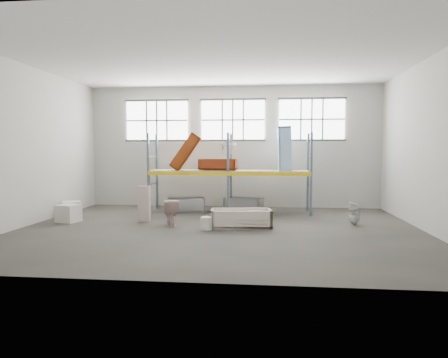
# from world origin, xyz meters

# --- Properties ---
(floor) EXTENTS (12.00, 10.00, 0.10)m
(floor) POSITION_xyz_m (0.00, 0.00, -0.05)
(floor) COLOR #48443E
(floor) RESTS_ON ground
(ceiling) EXTENTS (12.00, 10.00, 0.10)m
(ceiling) POSITION_xyz_m (0.00, 0.00, 5.05)
(ceiling) COLOR silver
(ceiling) RESTS_ON ground
(wall_back) EXTENTS (12.00, 0.10, 5.00)m
(wall_back) POSITION_xyz_m (0.00, 5.05, 2.50)
(wall_back) COLOR #AEADA2
(wall_back) RESTS_ON ground
(wall_front) EXTENTS (12.00, 0.10, 5.00)m
(wall_front) POSITION_xyz_m (0.00, -5.05, 2.50)
(wall_front) COLOR #AEADA2
(wall_front) RESTS_ON ground
(wall_left) EXTENTS (0.10, 10.00, 5.00)m
(wall_left) POSITION_xyz_m (-6.05, 0.00, 2.50)
(wall_left) COLOR #ABAA9F
(wall_left) RESTS_ON ground
(wall_right) EXTENTS (0.10, 10.00, 5.00)m
(wall_right) POSITION_xyz_m (6.05, 0.00, 2.50)
(wall_right) COLOR #A8A79B
(wall_right) RESTS_ON ground
(window_left) EXTENTS (2.60, 0.04, 1.60)m
(window_left) POSITION_xyz_m (-3.20, 4.94, 3.60)
(window_left) COLOR white
(window_left) RESTS_ON wall_back
(window_mid) EXTENTS (2.60, 0.04, 1.60)m
(window_mid) POSITION_xyz_m (0.00, 4.94, 3.60)
(window_mid) COLOR white
(window_mid) RESTS_ON wall_back
(window_right) EXTENTS (2.60, 0.04, 1.60)m
(window_right) POSITION_xyz_m (3.20, 4.94, 3.60)
(window_right) COLOR white
(window_right) RESTS_ON wall_back
(rack_upright_la) EXTENTS (0.08, 0.08, 3.00)m
(rack_upright_la) POSITION_xyz_m (-3.00, 2.90, 1.50)
(rack_upright_la) COLOR slate
(rack_upright_la) RESTS_ON floor
(rack_upright_lb) EXTENTS (0.08, 0.08, 3.00)m
(rack_upright_lb) POSITION_xyz_m (-3.00, 4.10, 1.50)
(rack_upright_lb) COLOR slate
(rack_upright_lb) RESTS_ON floor
(rack_upright_ma) EXTENTS (0.08, 0.08, 3.00)m
(rack_upright_ma) POSITION_xyz_m (0.00, 2.90, 1.50)
(rack_upright_ma) COLOR slate
(rack_upright_ma) RESTS_ON floor
(rack_upright_mb) EXTENTS (0.08, 0.08, 3.00)m
(rack_upright_mb) POSITION_xyz_m (0.00, 4.10, 1.50)
(rack_upright_mb) COLOR slate
(rack_upright_mb) RESTS_ON floor
(rack_upright_ra) EXTENTS (0.08, 0.08, 3.00)m
(rack_upright_ra) POSITION_xyz_m (3.00, 2.90, 1.50)
(rack_upright_ra) COLOR slate
(rack_upright_ra) RESTS_ON floor
(rack_upright_rb) EXTENTS (0.08, 0.08, 3.00)m
(rack_upright_rb) POSITION_xyz_m (3.00, 4.10, 1.50)
(rack_upright_rb) COLOR slate
(rack_upright_rb) RESTS_ON floor
(rack_beam_front) EXTENTS (6.00, 0.10, 0.14)m
(rack_beam_front) POSITION_xyz_m (0.00, 2.90, 1.50)
(rack_beam_front) COLOR yellow
(rack_beam_front) RESTS_ON floor
(rack_beam_back) EXTENTS (6.00, 0.10, 0.14)m
(rack_beam_back) POSITION_xyz_m (0.00, 4.10, 1.50)
(rack_beam_back) COLOR yellow
(rack_beam_back) RESTS_ON floor
(shelf_deck) EXTENTS (5.90, 1.10, 0.03)m
(shelf_deck) POSITION_xyz_m (0.00, 3.50, 1.58)
(shelf_deck) COLOR gray
(shelf_deck) RESTS_ON floor
(wet_patch) EXTENTS (1.80, 1.80, 0.00)m
(wet_patch) POSITION_xyz_m (0.00, 2.70, 0.00)
(wet_patch) COLOR black
(wet_patch) RESTS_ON floor
(bathtub_beige) EXTENTS (1.94, 1.10, 0.54)m
(bathtub_beige) POSITION_xyz_m (0.64, 0.42, 0.27)
(bathtub_beige) COLOR beige
(bathtub_beige) RESTS_ON floor
(cistern_spare) EXTENTS (0.49, 0.28, 0.44)m
(cistern_spare) POSITION_xyz_m (1.11, 0.45, 0.28)
(cistern_spare) COLOR beige
(cistern_spare) RESTS_ON bathtub_beige
(sink_in_tub) EXTENTS (0.57, 0.57, 0.15)m
(sink_in_tub) POSITION_xyz_m (0.21, 0.65, 0.16)
(sink_in_tub) COLOR beige
(sink_in_tub) RESTS_ON bathtub_beige
(toilet_beige) EXTENTS (0.70, 0.91, 0.82)m
(toilet_beige) POSITION_xyz_m (-1.58, 0.49, 0.41)
(toilet_beige) COLOR beige
(toilet_beige) RESTS_ON floor
(cistern_tall) EXTENTS (0.38, 0.25, 1.18)m
(cistern_tall) POSITION_xyz_m (-2.61, 1.08, 0.59)
(cistern_tall) COLOR beige
(cistern_tall) RESTS_ON floor
(toilet_white) EXTENTS (0.38, 0.37, 0.72)m
(toilet_white) POSITION_xyz_m (4.19, 1.24, 0.36)
(toilet_white) COLOR white
(toilet_white) RESTS_ON floor
(steel_tub_left) EXTENTS (1.54, 1.02, 0.52)m
(steel_tub_left) POSITION_xyz_m (-1.70, 3.47, 0.26)
(steel_tub_left) COLOR #A5A8AD
(steel_tub_left) RESTS_ON floor
(steel_tub_right) EXTENTS (1.57, 1.09, 0.53)m
(steel_tub_right) POSITION_xyz_m (0.54, 3.67, 0.26)
(steel_tub_right) COLOR #ADB0B6
(steel_tub_right) RESTS_ON floor
(rust_tub_flat) EXTENTS (1.46, 0.76, 0.40)m
(rust_tub_flat) POSITION_xyz_m (-0.44, 3.53, 1.82)
(rust_tub_flat) COLOR maroon
(rust_tub_flat) RESTS_ON shelf_deck
(rust_tub_tilted) EXTENTS (1.30, 0.86, 1.48)m
(rust_tub_tilted) POSITION_xyz_m (-1.67, 3.36, 2.29)
(rust_tub_tilted) COLOR #892C09
(rust_tub_tilted) RESTS_ON shelf_deck
(sink_on_shelf) EXTENTS (0.76, 0.64, 0.59)m
(sink_on_shelf) POSITION_xyz_m (-0.06, 3.35, 2.09)
(sink_on_shelf) COLOR silver
(sink_on_shelf) RESTS_ON rust_tub_flat
(blue_tub_upright) EXTENTS (0.54, 0.80, 1.70)m
(blue_tub_upright) POSITION_xyz_m (2.07, 3.62, 2.40)
(blue_tub_upright) COLOR #97BDF2
(blue_tub_upright) RESTS_ON shelf_deck
(bucket) EXTENTS (0.42, 0.42, 0.38)m
(bucket) POSITION_xyz_m (-0.36, -0.12, 0.19)
(bucket) COLOR silver
(bucket) RESTS_ON floor
(carton_near) EXTENTS (0.80, 0.74, 0.57)m
(carton_near) POSITION_xyz_m (-5.06, 0.72, 0.29)
(carton_near) COLOR silver
(carton_near) RESTS_ON floor
(carton_far) EXTENTS (0.79, 0.79, 0.51)m
(carton_far) POSITION_xyz_m (-5.58, 1.96, 0.26)
(carton_far) COLOR silver
(carton_far) RESTS_ON floor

